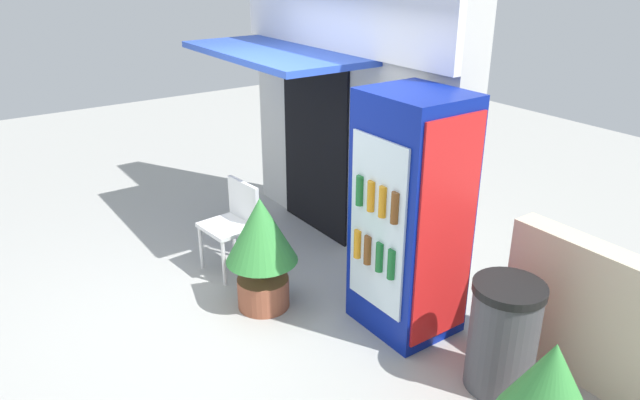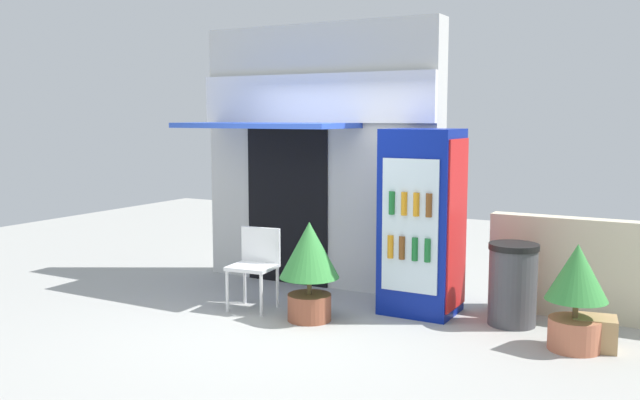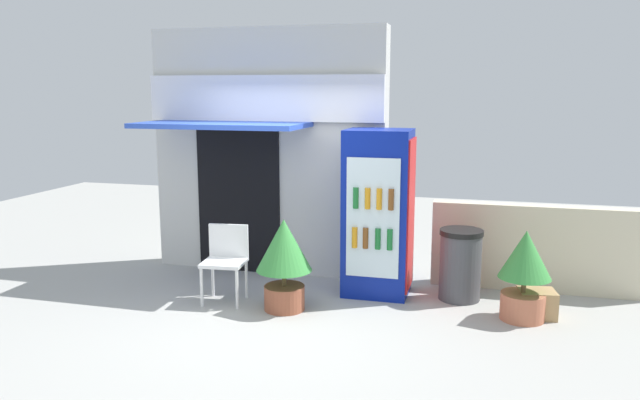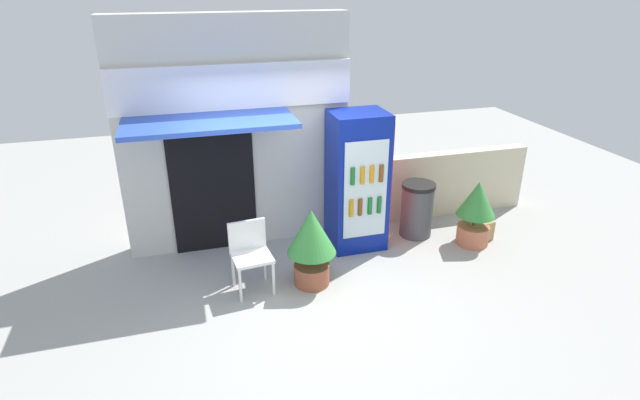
% 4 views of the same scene
% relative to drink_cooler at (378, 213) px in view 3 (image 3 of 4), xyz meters
% --- Properties ---
extents(ground, '(16.00, 16.00, 0.00)m').
position_rel_drink_cooler_xyz_m(ground, '(-1.07, -1.09, -0.99)').
color(ground, '#A3A39E').
extents(storefront_building, '(3.14, 1.32, 3.21)m').
position_rel_drink_cooler_xyz_m(storefront_building, '(-1.61, 0.58, 0.65)').
color(storefront_building, silver).
rests_on(storefront_building, ground).
extents(drink_cooler, '(0.78, 0.71, 1.97)m').
position_rel_drink_cooler_xyz_m(drink_cooler, '(0.00, 0.00, 0.00)').
color(drink_cooler, navy).
rests_on(drink_cooler, ground).
extents(plastic_chair, '(0.51, 0.48, 0.88)m').
position_rel_drink_cooler_xyz_m(plastic_chair, '(-1.65, -0.71, -0.46)').
color(plastic_chair, white).
rests_on(plastic_chair, ground).
extents(potted_plant_near_shop, '(0.62, 0.62, 1.03)m').
position_rel_drink_cooler_xyz_m(potted_plant_near_shop, '(-0.90, -0.84, -0.37)').
color(potted_plant_near_shop, '#995138').
rests_on(potted_plant_near_shop, ground).
extents(potted_plant_curbside, '(0.55, 0.55, 0.97)m').
position_rel_drink_cooler_xyz_m(potted_plant_curbside, '(1.65, -0.47, -0.43)').
color(potted_plant_curbside, '#BC6B4C').
rests_on(potted_plant_curbside, ground).
extents(trash_bin, '(0.50, 0.50, 0.83)m').
position_rel_drink_cooler_xyz_m(trash_bin, '(0.97, 0.03, -0.57)').
color(trash_bin, '#47474C').
rests_on(trash_bin, ground).
extents(stone_boundary_wall, '(2.54, 0.22, 1.05)m').
position_rel_drink_cooler_xyz_m(stone_boundary_wall, '(1.86, 0.61, -0.46)').
color(stone_boundary_wall, beige).
rests_on(stone_boundary_wall, ground).
extents(cardboard_box, '(0.43, 0.37, 0.30)m').
position_rel_drink_cooler_xyz_m(cardboard_box, '(1.80, -0.35, -0.84)').
color(cardboard_box, tan).
rests_on(cardboard_box, ground).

